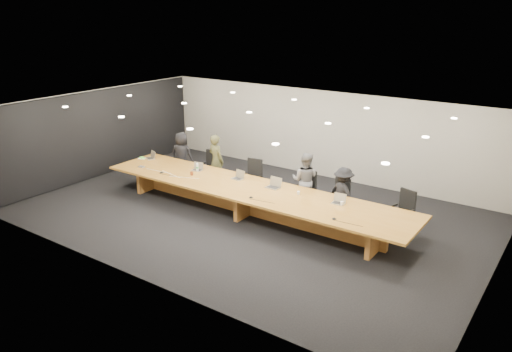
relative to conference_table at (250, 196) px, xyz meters
The scene contains 29 objects.
ground 0.52m from the conference_table, ahead, with size 12.00×12.00×0.00m, color black.
back_wall 4.10m from the conference_table, 90.00° to the left, with size 12.00×0.02×2.80m, color beige.
left_wall_panel 6.00m from the conference_table, behind, with size 0.08×7.84×2.74m, color black.
conference_table is the anchor object (origin of this frame).
chair_far_left 3.95m from the conference_table, 162.75° to the left, with size 0.52×0.52×1.02m, color black, non-canonical shape.
chair_left 2.84m from the conference_table, 153.37° to the left, with size 0.54×0.54×1.06m, color black, non-canonical shape.
chair_mid_left 1.38m from the conference_table, 123.19° to the left, with size 0.56×0.56×1.11m, color black, non-canonical shape.
chair_mid_right 1.55m from the conference_table, 50.88° to the left, with size 0.56×0.56×1.09m, color black, non-canonical shape.
chair_right 2.36m from the conference_table, 32.43° to the left, with size 0.52×0.52×1.02m, color black, non-canonical shape.
chair_far_right 3.89m from the conference_table, 19.17° to the left, with size 0.54×0.54×1.06m, color black, non-canonical shape.
person_a 3.77m from the conference_table, 160.83° to the left, with size 0.74×0.48×1.51m, color black.
person_b 2.50m from the conference_table, 149.80° to the left, with size 0.59×0.39×1.63m, color #39391F.
person_c 1.62m from the conference_table, 52.78° to the left, with size 0.76×0.59×1.57m, color #58585A.
person_d 2.44m from the conference_table, 27.64° to the left, with size 0.91×0.52×1.41m, color black.
laptop_a 4.17m from the conference_table, behind, with size 0.31×0.22×0.24m, color tan, non-canonical shape.
laptop_b 2.18m from the conference_table, behind, with size 0.30×0.22×0.23m, color tan, non-canonical shape.
laptop_c 0.87m from the conference_table, 150.68° to the left, with size 0.32×0.23×0.25m, color tan, non-canonical shape.
laptop_d 0.72m from the conference_table, 35.10° to the left, with size 0.36×0.26×0.28m, color tan, non-canonical shape.
laptop_e 2.45m from the conference_table, ahead, with size 0.31×0.22×0.24m, color #B9AE8D, non-canonical shape.
water_bottle 2.11m from the conference_table, behind, with size 0.08×0.08×0.24m, color #B4C5BF.
amber_mug 1.98m from the conference_table, behind, with size 0.08×0.08×0.10m, color maroon.
paper_cup_near 1.37m from the conference_table, 13.64° to the left, with size 0.07×0.07×0.09m, color silver.
paper_cup_far 2.56m from the conference_table, ahead, with size 0.08×0.08×0.10m, color white.
notepad 4.36m from the conference_table, behind, with size 0.22×0.18×0.01m, color white.
lime_gadget 4.37m from the conference_table, behind, with size 0.18×0.10×0.03m, color #58CB36.
av_box 3.72m from the conference_table, behind, with size 0.18×0.13×0.03m, color #B5B5BA.
mic_left 2.86m from the conference_table, behind, with size 0.13×0.13×0.03m, color black.
mic_center 0.74m from the conference_table, 51.20° to the right, with size 0.11×0.11×0.03m, color black.
mic_right 2.81m from the conference_table, 11.56° to the right, with size 0.11×0.11×0.03m, color black.
Camera 1 is at (7.19, -10.02, 5.26)m, focal length 35.00 mm.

